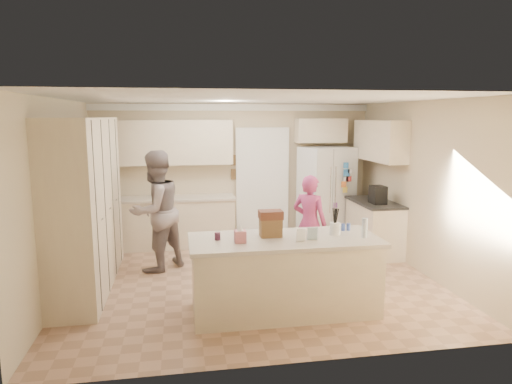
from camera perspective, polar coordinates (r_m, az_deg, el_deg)
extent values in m
cube|color=tan|center=(6.78, -0.34, -11.07)|extent=(5.20, 4.60, 0.02)
cube|color=white|center=(6.36, -0.37, 11.63)|extent=(5.20, 4.60, 0.02)
cube|color=beige|center=(8.71, -2.82, 2.39)|extent=(5.20, 0.02, 2.60)
cube|color=beige|center=(4.23, 4.75, -5.20)|extent=(5.20, 0.02, 2.60)
cube|color=beige|center=(6.55, -23.49, -0.72)|extent=(0.02, 4.60, 2.60)
cube|color=beige|center=(7.33, 20.22, 0.48)|extent=(0.02, 4.60, 2.60)
cube|color=white|center=(8.59, -2.85, 10.52)|extent=(5.20, 0.08, 0.12)
cube|color=beige|center=(6.70, -20.45, -1.41)|extent=(0.60, 2.60, 2.35)
cube|color=beige|center=(8.49, -10.26, -3.83)|extent=(2.20, 0.60, 0.88)
cube|color=beige|center=(8.39, -10.35, -0.78)|extent=(2.24, 0.63, 0.04)
cube|color=beige|center=(8.41, -10.55, 6.10)|extent=(2.20, 0.35, 0.80)
cube|color=black|center=(8.79, 0.78, 0.83)|extent=(0.90, 0.06, 2.10)
cube|color=white|center=(8.76, 0.82, 0.79)|extent=(1.02, 0.03, 2.22)
cube|color=brown|center=(8.64, -2.67, 4.01)|extent=(0.15, 0.02, 0.20)
cube|color=brown|center=(8.67, -2.66, 2.23)|extent=(0.15, 0.02, 0.20)
cube|color=white|center=(8.76, 8.75, -0.31)|extent=(1.06, 0.92, 1.80)
cube|color=gray|center=(8.43, 9.51, -0.72)|extent=(0.02, 0.02, 1.78)
cube|color=black|center=(8.31, 8.15, 0.92)|extent=(0.22, 0.03, 0.35)
cylinder|color=silver|center=(8.37, 9.25, 0.27)|extent=(0.02, 0.02, 0.85)
cylinder|color=silver|center=(8.40, 9.89, 0.28)|extent=(0.02, 0.02, 0.85)
cube|color=beige|center=(8.82, 8.09, 7.61)|extent=(0.95, 0.35, 0.45)
cube|color=beige|center=(8.23, 14.54, -4.42)|extent=(0.60, 1.20, 0.88)
cube|color=#2D2B28|center=(8.13, 14.61, -1.27)|extent=(0.63, 1.24, 0.04)
cube|color=beige|center=(8.24, 15.21, 6.21)|extent=(0.35, 1.50, 0.70)
cube|color=black|center=(7.90, 14.99, -0.33)|extent=(0.22, 0.28, 0.30)
cube|color=beige|center=(5.65, 3.53, -10.50)|extent=(2.20, 0.90, 0.88)
cube|color=beige|center=(5.51, 3.58, -6.00)|extent=(2.28, 0.96, 0.05)
cylinder|color=white|center=(5.71, 9.85, -4.54)|extent=(0.13, 0.13, 0.15)
cube|color=#CD6E77|center=(5.30, -1.99, -5.57)|extent=(0.13, 0.13, 0.14)
cone|color=white|center=(5.27, -2.00, -4.42)|extent=(0.08, 0.08, 0.08)
cube|color=brown|center=(5.54, 1.84, -4.47)|extent=(0.26, 0.18, 0.22)
cube|color=#592D1E|center=(5.51, 1.85, -2.85)|extent=(0.28, 0.20, 0.10)
cylinder|color=#59263F|center=(5.42, -4.83, -5.52)|extent=(0.07, 0.07, 0.09)
cube|color=white|center=(5.34, 5.66, -5.39)|extent=(0.12, 0.06, 0.16)
cube|color=silver|center=(5.42, 7.06, -5.18)|extent=(0.12, 0.05, 0.16)
cylinder|color=silver|center=(5.63, 13.43, -4.40)|extent=(0.07, 0.07, 0.24)
cylinder|color=#3B54A9|center=(5.93, 10.85, -4.34)|extent=(0.05, 0.05, 0.09)
cylinder|color=#3B54A9|center=(5.96, 11.48, -4.31)|extent=(0.05, 0.05, 0.09)
imported|color=gray|center=(7.16, -12.42, -2.35)|extent=(1.14, 1.13, 1.86)
imported|color=#C0436C|center=(7.05, 6.70, -3.90)|extent=(0.65, 0.62, 1.50)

